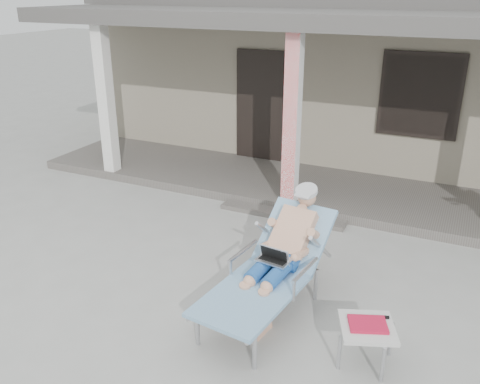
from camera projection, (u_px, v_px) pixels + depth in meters
The scene contains 7 objects.
ground at pixel (230, 273), 6.38m from camera, with size 60.00×60.00×0.00m, color #9E9E99.
house at pixel (359, 68), 11.20m from camera, with size 10.40×5.40×3.30m.
porch_deck at pixel (305, 188), 8.87m from camera, with size 10.00×2.00×0.15m, color #605B56.
porch_overhang at pixel (313, 25), 7.80m from camera, with size 10.00×2.30×2.85m.
porch_step at pixel (282, 214), 7.92m from camera, with size 2.00×0.30×0.07m, color #605B56.
lounger at pixel (276, 242), 5.42m from camera, with size 1.00×2.08×1.32m.
side_table at pixel (367, 329), 4.73m from camera, with size 0.64×0.64×0.45m.
Camera 1 is at (2.46, -4.96, 3.35)m, focal length 38.00 mm.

